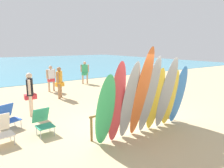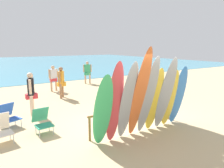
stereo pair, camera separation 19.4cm
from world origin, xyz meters
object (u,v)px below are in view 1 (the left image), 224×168
surfboard_yellow_5 (155,100)px  surfboard_red_1 (117,103)px  beachgoer_strolling (30,91)px  beachgoer_midbeach (85,71)px  surfboard_green_0 (105,111)px  surfboard_rack (135,111)px  surfboard_grey_4 (149,96)px  surfboard_grey_6 (166,94)px  surfboard_blue_8 (178,95)px  beachgoer_by_water (51,77)px  surfboard_orange_3 (141,94)px  beach_chair_blue (8,115)px  surfboard_yellow_7 (170,98)px  surfboard_grey_2 (129,102)px  beachgoer_near_rack (59,80)px  beach_chair_red (43,121)px  beach_chair_striped (2,129)px

surfboard_yellow_5 → surfboard_red_1: bearing=-174.1°
surfboard_red_1 → beachgoer_strolling: bearing=110.0°
beachgoer_strolling → beachgoer_midbeach: bearing=-28.5°
surfboard_green_0 → surfboard_rack: bearing=22.7°
surfboard_grey_4 → surfboard_green_0: bearing=175.9°
surfboard_green_0 → surfboard_grey_6: surfboard_grey_6 is taller
surfboard_blue_8 → beachgoer_by_water: size_ratio=1.36×
surfboard_orange_3 → beachgoer_midbeach: size_ratio=1.74×
beach_chair_blue → surfboard_blue_8: bearing=-52.9°
surfboard_blue_8 → beachgoer_by_water: bearing=107.2°
surfboard_yellow_5 → surfboard_blue_8: bearing=7.6°
surfboard_yellow_7 → beachgoer_midbeach: 8.90m
surfboard_grey_2 → beach_chair_blue: size_ratio=2.85×
beachgoer_strolling → beachgoer_near_rack: bearing=-28.0°
surfboard_grey_2 → surfboard_yellow_5: 1.08m
beach_chair_red → surfboard_green_0: bearing=-62.9°
surfboard_grey_4 → surfboard_red_1: bearing=174.0°
surfboard_orange_3 → beachgoer_midbeach: surfboard_orange_3 is taller
surfboard_rack → surfboard_blue_8: surfboard_blue_8 is taller
surfboard_yellow_5 → beachgoer_by_water: 7.76m
surfboard_yellow_7 → beach_chair_red: size_ratio=2.50×
surfboard_yellow_5 → surfboard_yellow_7: (0.77, 0.06, -0.06)m
surfboard_green_0 → beachgoer_by_water: 7.81m
surfboard_yellow_5 → surfboard_grey_6: bearing=-5.8°
surfboard_yellow_7 → beachgoer_strolling: size_ratio=1.19×
surfboard_grey_4 → surfboard_grey_6: surfboard_grey_4 is taller
surfboard_grey_4 → beachgoer_strolling: (-2.56, 3.95, -0.25)m
surfboard_grey_2 → beachgoer_by_water: 7.76m
surfboard_green_0 → beach_chair_red: size_ratio=2.61×
beach_chair_red → beach_chair_blue: 1.40m
surfboard_grey_2 → beachgoer_near_rack: size_ratio=1.46×
surfboard_red_1 → beach_chair_striped: (-2.66, 1.83, -0.74)m
surfboard_grey_4 → beachgoer_by_water: surfboard_grey_4 is taller
surfboard_rack → beachgoer_strolling: 4.22m
surfboard_grey_6 → surfboard_orange_3: bearing=-178.5°
surfboard_green_0 → surfboard_yellow_5: size_ratio=0.98×
surfboard_grey_2 → surfboard_grey_6: (1.47, -0.04, 0.03)m
surfboard_green_0 → beach_chair_blue: size_ratio=2.49×
surfboard_green_0 → surfboard_orange_3: bearing=-2.5°
surfboard_grey_2 → surfboard_grey_4: surfboard_grey_4 is taller
surfboard_grey_2 → surfboard_grey_6: 1.48m
beach_chair_red → surfboard_grey_4: bearing=-39.8°
surfboard_rack → surfboard_grey_6: 1.14m
beachgoer_strolling → beachgoer_by_water: 4.34m
surfboard_blue_8 → beach_chair_red: 4.57m
surfboard_orange_3 → beach_chair_blue: (-3.12, 3.11, -0.93)m
surfboard_rack → surfboard_orange_3: 1.07m
surfboard_red_1 → beach_chair_striped: bearing=145.4°
beachgoer_near_rack → beachgoer_strolling: bearing=171.4°
surfboard_orange_3 → beach_chair_blue: surfboard_orange_3 is taller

